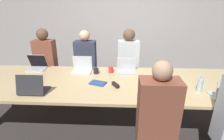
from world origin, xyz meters
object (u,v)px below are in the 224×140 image
(bottle_near_right, at_px, (200,85))
(person_far_left, at_px, (47,65))
(laptop_far_midleft, at_px, (82,67))
(cup_far_midleft, at_px, (96,71))
(person_far_center, at_px, (128,67))
(laptop_far_left, at_px, (37,65))
(person_far_midleft, at_px, (86,68))
(laptop_near_left, at_px, (32,88))
(laptop_near_midright, at_px, (157,95))
(stapler, at_px, (116,85))
(person_near_midright, at_px, (156,127))
(bottle_near_midright, at_px, (176,87))
(laptop_far_center, at_px, (126,68))
(cup_far_center, at_px, (111,70))

(bottle_near_right, bearing_deg, person_far_left, 156.36)
(laptop_far_midleft, relative_size, cup_far_midleft, 3.67)
(cup_far_midleft, bearing_deg, person_far_center, 44.53)
(laptop_far_left, bearing_deg, person_far_midleft, 21.98)
(person_far_center, height_order, laptop_near_left, person_far_center)
(laptop_near_midright, relative_size, person_far_left, 0.22)
(bottle_near_right, height_order, stapler, bottle_near_right)
(cup_far_midleft, xyz_separation_m, laptop_far_left, (-1.09, 0.17, 0.03))
(person_near_midright, distance_m, bottle_near_right, 0.96)
(person_near_midright, xyz_separation_m, person_far_center, (-0.23, 1.78, 0.03))
(laptop_far_left, bearing_deg, laptop_near_left, -68.79)
(bottle_near_midright, relative_size, bottle_near_right, 1.22)
(person_near_midright, relative_size, bottle_near_right, 6.16)
(stapler, bearing_deg, person_near_midright, -91.05)
(bottle_near_midright, xyz_separation_m, bottle_near_right, (0.35, 0.13, -0.02))
(laptop_far_midleft, height_order, cup_far_midleft, laptop_far_midleft)
(laptop_near_midright, height_order, laptop_near_left, laptop_near_left)
(person_far_left, bearing_deg, laptop_near_midright, -34.91)
(person_far_center, relative_size, bottle_near_right, 6.31)
(person_far_midleft, relative_size, laptop_near_midright, 4.54)
(person_near_midright, xyz_separation_m, bottle_near_midright, (0.33, 0.52, 0.21))
(person_far_center, bearing_deg, laptop_far_center, -95.84)
(laptop_near_midright, relative_size, laptop_far_center, 0.95)
(laptop_far_midleft, xyz_separation_m, person_far_midleft, (-0.01, 0.40, -0.16))
(laptop_far_left, height_order, person_far_center, person_far_center)
(cup_far_midleft, distance_m, bottle_near_midright, 1.33)
(bottle_near_right, bearing_deg, laptop_far_left, 163.81)
(laptop_near_midright, relative_size, laptop_near_left, 0.89)
(person_far_midleft, height_order, cup_far_midleft, person_far_midleft)
(laptop_far_center, xyz_separation_m, bottle_near_right, (0.96, -0.68, 0.03))
(person_near_midright, bearing_deg, bottle_near_right, -136.49)
(bottle_near_right, bearing_deg, cup_far_midleft, 158.62)
(person_far_center, height_order, stapler, person_far_center)
(person_near_midright, bearing_deg, laptop_far_left, -36.49)
(laptop_far_midleft, distance_m, laptop_far_left, 0.84)
(cup_far_midleft, relative_size, person_far_left, 0.06)
(bottle_near_right, bearing_deg, laptop_far_midleft, 158.81)
(laptop_far_left, bearing_deg, laptop_far_midleft, -5.02)
(laptop_far_center, bearing_deg, person_far_center, 84.16)
(cup_far_center, height_order, laptop_near_left, laptop_near_left)
(bottle_near_right, xyz_separation_m, stapler, (-1.13, 0.10, -0.07))
(laptop_near_midright, height_order, laptop_far_center, laptop_far_center)
(person_far_midleft, height_order, laptop_far_left, person_far_midleft)
(bottle_near_midright, relative_size, cup_far_center, 2.69)
(person_near_midright, xyz_separation_m, laptop_far_left, (-1.88, 1.39, 0.17))
(person_far_center, bearing_deg, laptop_near_midright, -77.38)
(laptop_near_midright, xyz_separation_m, stapler, (-0.52, 0.35, -0.04))
(cup_far_center, bearing_deg, laptop_far_midleft, 175.27)
(cup_far_midleft, relative_size, person_near_midright, 0.07)
(person_near_midright, distance_m, cup_far_center, 1.40)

